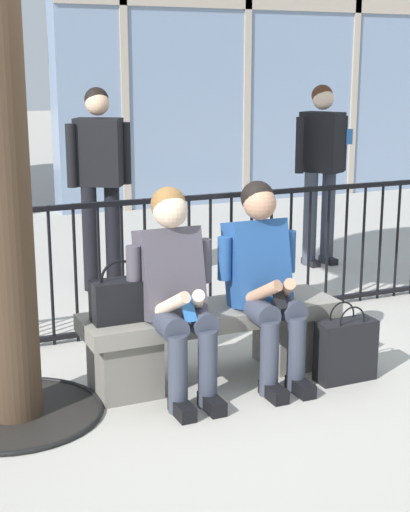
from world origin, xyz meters
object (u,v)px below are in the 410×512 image
handbag_on_bench (120,299)px  bystander_at_railing (321,161)px  bystander_further_back (100,174)px  seated_person_companion (264,276)px  stone_bench (212,335)px  shopping_bag (346,350)px  seated_person_with_phone (175,287)px

handbag_on_bench → bystander_at_railing: 3.49m
bystander_further_back → seated_person_companion: bearing=-81.6°
seated_person_companion → bystander_further_back: (-0.34, 2.29, 0.35)m
stone_bench → handbag_on_bench: (-0.58, -0.01, 0.31)m
shopping_bag → bystander_further_back: bearing=107.2°
stone_bench → bystander_at_railing: (2.12, 2.16, 0.73)m
stone_bench → shopping_bag: bearing=-27.0°
seated_person_with_phone → bystander_at_railing: 3.34m
handbag_on_bench → stone_bench: bearing=1.0°
seated_person_companion → handbag_on_bench: seated_person_companion is taller
shopping_bag → bystander_at_railing: (1.39, 2.54, 0.81)m
seated_person_with_phone → bystander_at_railing: (2.40, 2.29, 0.35)m
shopping_bag → seated_person_companion: bearing=151.3°
bystander_further_back → stone_bench: bearing=-88.6°
stone_bench → shopping_bag: 0.82m
seated_person_companion → bystander_further_back: size_ratio=0.71×
bystander_at_railing → shopping_bag: bearing=-118.6°
stone_bench → handbag_on_bench: handbag_on_bench is taller
stone_bench → bystander_further_back: bearing=91.4°
bystander_at_railing → stone_bench: bearing=-134.3°
shopping_bag → seated_person_with_phone: bearing=166.5°
stone_bench → bystander_further_back: (-0.05, 2.16, 0.73)m
stone_bench → seated_person_companion: size_ratio=1.32×
seated_person_companion → shopping_bag: seated_person_companion is taller
shopping_bag → bystander_further_back: 2.77m
seated_person_with_phone → bystander_further_back: size_ratio=0.71×
stone_bench → seated_person_companion: 0.49m
shopping_bag → bystander_at_railing: 3.00m
stone_bench → seated_person_with_phone: (-0.29, -0.13, 0.38)m
seated_person_companion → shopping_bag: bearing=-28.7°
handbag_on_bench → bystander_further_back: 2.28m
bystander_further_back → shopping_bag: bearing=-72.8°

